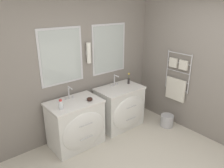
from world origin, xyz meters
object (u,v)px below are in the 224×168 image
vanity_right (121,107)px  amenity_bowl (90,99)px  vanity_left (76,124)px  flower_vase (129,79)px  toiletry_bottle (61,105)px  waste_bin (167,120)px

vanity_right → amenity_bowl: bearing=-173.1°
vanity_left → vanity_right: 1.01m
amenity_bowl → flower_vase: 1.10m
flower_vase → toiletry_bottle: bearing=-174.4°
amenity_bowl → flower_vase: size_ratio=0.44×
toiletry_bottle → vanity_left: bearing=11.9°
vanity_right → waste_bin: bearing=-40.2°
toiletry_bottle → amenity_bowl: 0.51m
toiletry_bottle → amenity_bowl: (0.51, -0.04, -0.04)m
toiletry_bottle → flower_vase: 1.60m
vanity_right → waste_bin: vanity_right is taller
vanity_right → toiletry_bottle: 1.38m
vanity_left → waste_bin: vanity_left is taller
vanity_right → flower_vase: bearing=17.8°
toiletry_bottle → flower_vase: size_ratio=0.67×
vanity_left → toiletry_bottle: (-0.28, -0.06, 0.48)m
toiletry_bottle → amenity_bowl: size_ratio=1.52×
vanity_right → toiletry_bottle: (-1.30, -0.06, 0.48)m
flower_vase → waste_bin: (0.43, -0.71, -0.79)m
vanity_right → waste_bin: (0.73, -0.62, -0.29)m
vanity_left → amenity_bowl: bearing=-22.7°
flower_vase → waste_bin: flower_vase is taller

